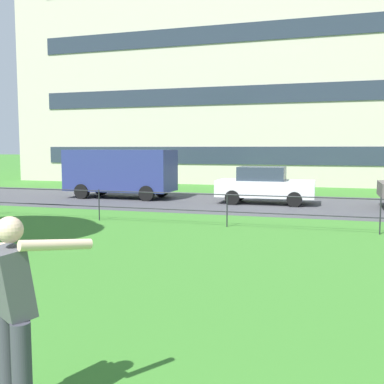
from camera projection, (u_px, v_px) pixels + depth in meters
The scene contains 6 objects.
street_strip at pixel (257, 203), 18.98m from camera, with size 80.00×7.32×0.01m, color #424247.
park_fence at pixel (227, 204), 13.26m from camera, with size 33.48×0.04×1.00m.
person_thrower at pixel (14, 312), 3.76m from camera, with size 0.77×0.66×1.75m.
panel_van_center at pixel (121, 171), 21.08m from camera, with size 5.00×2.11×2.24m.
car_white_far_left at pixel (264, 185), 18.88m from camera, with size 4.02×1.86×1.54m.
apartment_building_background at pixel (261, 79), 34.73m from camera, with size 32.74×15.41×15.27m.
Camera 1 is at (2.80, 1.01, 2.30)m, focal length 42.38 mm.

